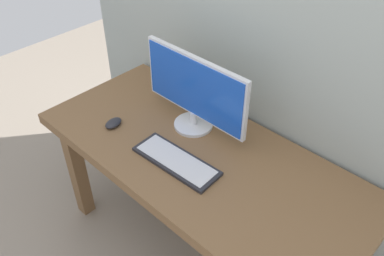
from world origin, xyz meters
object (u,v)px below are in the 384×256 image
object	(u,v)px
desk	(199,169)
keyboard_primary	(176,161)
mouse	(113,123)
monitor	(195,91)

from	to	relation	value
desk	keyboard_primary	bearing A→B (deg)	-105.79
keyboard_primary	mouse	xyz separation A→B (m)	(-0.41, -0.03, 0.01)
desk	mouse	distance (m)	0.48
keyboard_primary	mouse	distance (m)	0.41
monitor	keyboard_primary	size ratio (longest dim) A/B	1.43
desk	keyboard_primary	world-z (taller)	keyboard_primary
mouse	keyboard_primary	bearing A→B (deg)	-5.34
keyboard_primary	desk	bearing A→B (deg)	74.21
desk	mouse	world-z (taller)	mouse
monitor	mouse	xyz separation A→B (m)	(-0.29, -0.28, -0.18)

